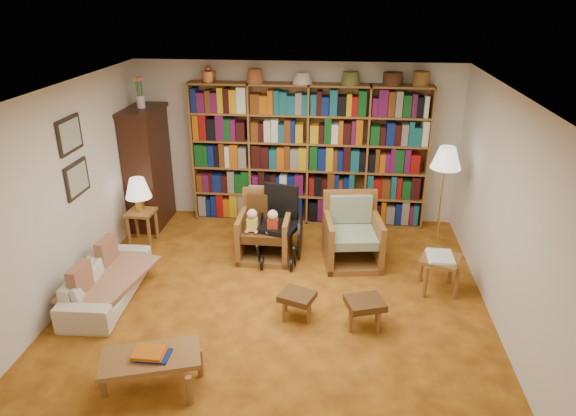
# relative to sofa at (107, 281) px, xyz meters

# --- Properties ---
(floor) EXTENTS (5.00, 5.00, 0.00)m
(floor) POSITION_rel_sofa_xyz_m (2.05, 0.18, -0.23)
(floor) COLOR #BD721D
(floor) RESTS_ON ground
(ceiling) EXTENTS (5.00, 5.00, 0.00)m
(ceiling) POSITION_rel_sofa_xyz_m (2.05, 0.18, 2.27)
(ceiling) COLOR white
(ceiling) RESTS_ON wall_back
(wall_back) EXTENTS (5.00, 0.00, 5.00)m
(wall_back) POSITION_rel_sofa_xyz_m (2.05, 2.68, 1.02)
(wall_back) COLOR silver
(wall_back) RESTS_ON floor
(wall_front) EXTENTS (5.00, 0.00, 5.00)m
(wall_front) POSITION_rel_sofa_xyz_m (2.05, -2.32, 1.02)
(wall_front) COLOR silver
(wall_front) RESTS_ON floor
(wall_left) EXTENTS (0.00, 5.00, 5.00)m
(wall_left) POSITION_rel_sofa_xyz_m (-0.45, 0.18, 1.02)
(wall_left) COLOR silver
(wall_left) RESTS_ON floor
(wall_right) EXTENTS (0.00, 5.00, 5.00)m
(wall_right) POSITION_rel_sofa_xyz_m (4.55, 0.18, 1.02)
(wall_right) COLOR silver
(wall_right) RESTS_ON floor
(bookshelf) EXTENTS (3.60, 0.30, 2.42)m
(bookshelf) POSITION_rel_sofa_xyz_m (2.25, 2.51, 0.94)
(bookshelf) COLOR olive
(bookshelf) RESTS_ON floor
(curio_cabinet) EXTENTS (0.50, 0.95, 2.40)m
(curio_cabinet) POSITION_rel_sofa_xyz_m (-0.20, 2.18, 0.72)
(curio_cabinet) COLOR #361B0E
(curio_cabinet) RESTS_ON floor
(framed_pictures) EXTENTS (0.03, 0.52, 0.97)m
(framed_pictures) POSITION_rel_sofa_xyz_m (-0.43, 0.48, 1.40)
(framed_pictures) COLOR black
(framed_pictures) RESTS_ON wall_left
(sofa) EXTENTS (1.60, 0.69, 0.46)m
(sofa) POSITION_rel_sofa_xyz_m (0.00, 0.00, 0.00)
(sofa) COLOR beige
(sofa) RESTS_ON floor
(sofa_throw) EXTENTS (0.88, 1.36, 0.04)m
(sofa_throw) POSITION_rel_sofa_xyz_m (0.05, 0.00, 0.07)
(sofa_throw) COLOR beige
(sofa_throw) RESTS_ON sofa
(cushion_left) EXTENTS (0.15, 0.37, 0.36)m
(cushion_left) POSITION_rel_sofa_xyz_m (-0.13, 0.35, 0.22)
(cushion_left) COLOR maroon
(cushion_left) RESTS_ON sofa
(cushion_right) EXTENTS (0.13, 0.38, 0.37)m
(cushion_right) POSITION_rel_sofa_xyz_m (-0.13, -0.35, 0.22)
(cushion_right) COLOR maroon
(cushion_right) RESTS_ON sofa
(side_table_lamp) EXTENTS (0.40, 0.40, 0.51)m
(side_table_lamp) POSITION_rel_sofa_xyz_m (-0.10, 1.46, 0.15)
(side_table_lamp) COLOR olive
(side_table_lamp) RESTS_ON floor
(table_lamp) EXTENTS (0.37, 0.37, 0.50)m
(table_lamp) POSITION_rel_sofa_xyz_m (-0.10, 1.46, 0.62)
(table_lamp) COLOR gold
(table_lamp) RESTS_ON side_table_lamp
(armchair_leather) EXTENTS (0.71, 0.77, 0.91)m
(armchair_leather) POSITION_rel_sofa_xyz_m (1.75, 1.35, 0.14)
(armchair_leather) COLOR olive
(armchair_leather) RESTS_ON floor
(armchair_sage) EXTENTS (0.86, 0.88, 0.93)m
(armchair_sage) POSITION_rel_sofa_xyz_m (2.96, 1.29, 0.13)
(armchair_sage) COLOR olive
(armchair_sage) RESTS_ON floor
(wheelchair) EXTENTS (0.62, 0.81, 1.02)m
(wheelchair) POSITION_rel_sofa_xyz_m (1.96, 1.29, 0.23)
(wheelchair) COLOR black
(wheelchair) RESTS_ON floor
(floor_lamp) EXTENTS (0.41, 0.41, 1.55)m
(floor_lamp) POSITION_rel_sofa_xyz_m (4.16, 1.67, 1.11)
(floor_lamp) COLOR gold
(floor_lamp) RESTS_ON floor
(side_table_papers) EXTENTS (0.57, 0.57, 0.49)m
(side_table_papers) POSITION_rel_sofa_xyz_m (4.02, 0.60, 0.15)
(side_table_papers) COLOR olive
(side_table_papers) RESTS_ON floor
(footstool_a) EXTENTS (0.46, 0.42, 0.32)m
(footstool_a) POSITION_rel_sofa_xyz_m (2.33, -0.17, 0.03)
(footstool_a) COLOR #533216
(footstool_a) RESTS_ON floor
(footstool_b) EXTENTS (0.49, 0.45, 0.34)m
(footstool_b) POSITION_rel_sofa_xyz_m (3.09, -0.26, 0.05)
(footstool_b) COLOR #533216
(footstool_b) RESTS_ON floor
(coffee_table) EXTENTS (1.01, 0.71, 0.40)m
(coffee_table) POSITION_rel_sofa_xyz_m (1.07, -1.42, 0.07)
(coffee_table) COLOR olive
(coffee_table) RESTS_ON floor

